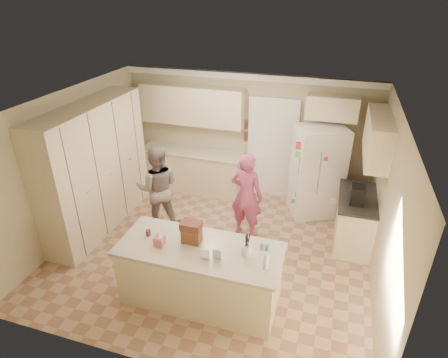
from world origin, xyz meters
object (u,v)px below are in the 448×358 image
(coffee_maker, at_px, (357,195))
(utensil_crock, at_px, (247,250))
(tissue_box, at_px, (159,241))
(teen_girl, at_px, (246,196))
(refrigerator, at_px, (317,172))
(dollhouse_body, at_px, (192,235))
(teen_boy, at_px, (158,188))
(island_base, at_px, (201,275))

(coffee_maker, bearing_deg, utensil_crock, -127.12)
(tissue_box, height_order, teen_girl, teen_girl)
(refrigerator, height_order, dollhouse_body, refrigerator)
(tissue_box, distance_m, teen_boy, 1.85)
(utensil_crock, xyz_separation_m, teen_girl, (-0.43, 1.71, -0.19))
(teen_girl, bearing_deg, dollhouse_body, 86.06)
(utensil_crock, bearing_deg, refrigerator, 76.48)
(dollhouse_body, relative_size, teen_girl, 0.16)
(utensil_crock, height_order, teen_boy, teen_boy)
(dollhouse_body, xyz_separation_m, teen_boy, (-1.25, 1.44, -0.21))
(utensil_crock, xyz_separation_m, dollhouse_body, (-0.80, 0.05, 0.04))
(dollhouse_body, distance_m, teen_girl, 1.72)
(refrigerator, height_order, tissue_box, refrigerator)
(refrigerator, bearing_deg, utensil_crock, -127.65)
(tissue_box, bearing_deg, refrigerator, 57.93)
(teen_girl, bearing_deg, coffee_maker, -167.08)
(teen_boy, bearing_deg, tissue_box, 95.58)
(utensil_crock, bearing_deg, dollhouse_body, 176.42)
(dollhouse_body, height_order, teen_boy, teen_boy)
(refrigerator, relative_size, dollhouse_body, 6.92)
(coffee_maker, bearing_deg, teen_girl, -175.66)
(refrigerator, xyz_separation_m, tissue_box, (-1.89, -3.01, 0.10))
(utensil_crock, relative_size, teen_girl, 0.09)
(coffee_maker, height_order, teen_girl, teen_girl)
(refrigerator, height_order, island_base, refrigerator)
(coffee_maker, relative_size, tissue_box, 2.14)
(utensil_crock, xyz_separation_m, teen_boy, (-2.05, 1.49, -0.18))
(coffee_maker, distance_m, teen_boy, 3.48)
(refrigerator, xyz_separation_m, teen_boy, (-2.74, -1.37, -0.08))
(coffee_maker, distance_m, teen_girl, 1.85)
(coffee_maker, xyz_separation_m, teen_boy, (-3.45, -0.36, -0.25))
(coffee_maker, xyz_separation_m, island_base, (-2.05, -1.90, -0.63))
(island_base, xyz_separation_m, tissue_box, (-0.55, -0.10, 0.56))
(teen_boy, bearing_deg, island_base, 110.47)
(coffee_maker, height_order, dollhouse_body, coffee_maker)
(island_base, relative_size, dollhouse_body, 8.46)
(refrigerator, distance_m, island_base, 3.24)
(utensil_crock, bearing_deg, island_base, -175.60)
(utensil_crock, bearing_deg, teen_boy, 143.95)
(tissue_box, bearing_deg, island_base, 10.30)
(refrigerator, height_order, teen_girl, refrigerator)
(coffee_maker, height_order, tissue_box, coffee_maker)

